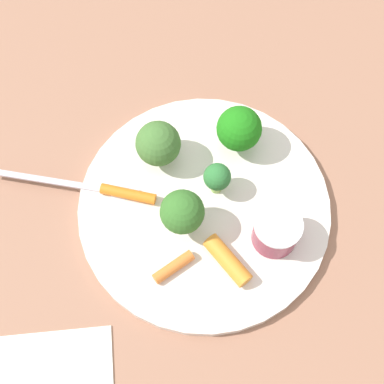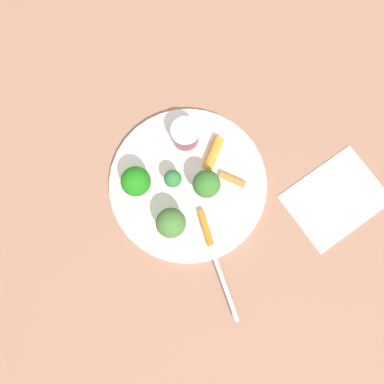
{
  "view_description": "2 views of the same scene",
  "coord_description": "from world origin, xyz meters",
  "px_view_note": "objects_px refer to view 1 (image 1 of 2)",
  "views": [
    {
      "loc": [
        -0.2,
        0.11,
        0.57
      ],
      "look_at": [
        0.01,
        0.01,
        0.03
      ],
      "focal_mm": 54.33,
      "sensor_mm": 36.0,
      "label": 1
    },
    {
      "loc": [
        0.1,
        0.08,
        0.6
      ],
      "look_at": [
        0.01,
        0.01,
        0.02
      ],
      "focal_mm": 33.66,
      "sensor_mm": 36.0,
      "label": 2
    }
  ],
  "objects_px": {
    "broccoli_floret_2": "(217,178)",
    "carrot_stick_1": "(173,267)",
    "fork": "(66,183)",
    "carrot_stick_2": "(128,194)",
    "plate": "(204,208)",
    "sauce_cup": "(276,231)",
    "broccoli_floret_1": "(182,212)",
    "carrot_stick_0": "(228,260)",
    "broccoli_floret_3": "(158,144)",
    "broccoli_floret_0": "(239,129)"
  },
  "relations": [
    {
      "from": "broccoli_floret_1",
      "to": "carrot_stick_2",
      "type": "bearing_deg",
      "value": 34.61
    },
    {
      "from": "sauce_cup",
      "to": "carrot_stick_2",
      "type": "height_order",
      "value": "sauce_cup"
    },
    {
      "from": "carrot_stick_0",
      "to": "broccoli_floret_3",
      "type": "bearing_deg",
      "value": 5.32
    },
    {
      "from": "sauce_cup",
      "to": "fork",
      "type": "bearing_deg",
      "value": 49.0
    },
    {
      "from": "plate",
      "to": "broccoli_floret_0",
      "type": "relative_size",
      "value": 4.55
    },
    {
      "from": "broccoli_floret_0",
      "to": "carrot_stick_1",
      "type": "distance_m",
      "value": 0.16
    },
    {
      "from": "broccoli_floret_2",
      "to": "broccoli_floret_3",
      "type": "height_order",
      "value": "broccoli_floret_3"
    },
    {
      "from": "sauce_cup",
      "to": "broccoli_floret_2",
      "type": "height_order",
      "value": "broccoli_floret_2"
    },
    {
      "from": "broccoli_floret_0",
      "to": "broccoli_floret_1",
      "type": "bearing_deg",
      "value": 122.76
    },
    {
      "from": "broccoli_floret_3",
      "to": "carrot_stick_2",
      "type": "bearing_deg",
      "value": 119.31
    },
    {
      "from": "plate",
      "to": "fork",
      "type": "bearing_deg",
      "value": 54.65
    },
    {
      "from": "plate",
      "to": "carrot_stick_0",
      "type": "xyz_separation_m",
      "value": [
        -0.06,
        0.01,
        0.01
      ]
    },
    {
      "from": "sauce_cup",
      "to": "broccoli_floret_1",
      "type": "bearing_deg",
      "value": 56.25
    },
    {
      "from": "sauce_cup",
      "to": "broccoli_floret_3",
      "type": "xyz_separation_m",
      "value": [
        0.13,
        0.07,
        0.01
      ]
    },
    {
      "from": "broccoli_floret_1",
      "to": "carrot_stick_2",
      "type": "distance_m",
      "value": 0.07
    },
    {
      "from": "plate",
      "to": "sauce_cup",
      "type": "relative_size",
      "value": 5.52
    },
    {
      "from": "broccoli_floret_1",
      "to": "broccoli_floret_3",
      "type": "xyz_separation_m",
      "value": [
        0.08,
        -0.01,
        -0.0
      ]
    },
    {
      "from": "plate",
      "to": "carrot_stick_1",
      "type": "height_order",
      "value": "carrot_stick_1"
    },
    {
      "from": "plate",
      "to": "broccoli_floret_3",
      "type": "distance_m",
      "value": 0.08
    },
    {
      "from": "carrot_stick_1",
      "to": "fork",
      "type": "height_order",
      "value": "carrot_stick_1"
    },
    {
      "from": "carrot_stick_1",
      "to": "fork",
      "type": "relative_size",
      "value": 0.32
    },
    {
      "from": "broccoli_floret_2",
      "to": "carrot_stick_1",
      "type": "height_order",
      "value": "broccoli_floret_2"
    },
    {
      "from": "broccoli_floret_1",
      "to": "fork",
      "type": "distance_m",
      "value": 0.14
    },
    {
      "from": "broccoli_floret_1",
      "to": "carrot_stick_0",
      "type": "height_order",
      "value": "broccoli_floret_1"
    },
    {
      "from": "broccoli_floret_1",
      "to": "carrot_stick_0",
      "type": "distance_m",
      "value": 0.07
    },
    {
      "from": "broccoli_floret_0",
      "to": "broccoli_floret_2",
      "type": "bearing_deg",
      "value": 130.61
    },
    {
      "from": "carrot_stick_0",
      "to": "carrot_stick_2",
      "type": "bearing_deg",
      "value": 29.0
    },
    {
      "from": "sauce_cup",
      "to": "broccoli_floret_3",
      "type": "bearing_deg",
      "value": 26.83
    },
    {
      "from": "broccoli_floret_2",
      "to": "carrot_stick_0",
      "type": "xyz_separation_m",
      "value": [
        -0.08,
        0.03,
        -0.02
      ]
    },
    {
      "from": "carrot_stick_2",
      "to": "fork",
      "type": "height_order",
      "value": "carrot_stick_2"
    },
    {
      "from": "plate",
      "to": "broccoli_floret_1",
      "type": "bearing_deg",
      "value": 108.22
    },
    {
      "from": "sauce_cup",
      "to": "carrot_stick_0",
      "type": "bearing_deg",
      "value": 93.26
    },
    {
      "from": "sauce_cup",
      "to": "carrot_stick_1",
      "type": "distance_m",
      "value": 0.11
    },
    {
      "from": "sauce_cup",
      "to": "fork",
      "type": "relative_size",
      "value": 0.35
    },
    {
      "from": "broccoli_floret_0",
      "to": "broccoli_floret_1",
      "type": "relative_size",
      "value": 0.96
    },
    {
      "from": "broccoli_floret_0",
      "to": "carrot_stick_1",
      "type": "relative_size",
      "value": 1.3
    },
    {
      "from": "broccoli_floret_1",
      "to": "plate",
      "type": "bearing_deg",
      "value": -71.78
    },
    {
      "from": "sauce_cup",
      "to": "broccoli_floret_1",
      "type": "relative_size",
      "value": 0.8
    },
    {
      "from": "broccoli_floret_1",
      "to": "carrot_stick_0",
      "type": "bearing_deg",
      "value": -157.18
    },
    {
      "from": "carrot_stick_1",
      "to": "carrot_stick_2",
      "type": "bearing_deg",
      "value": 6.07
    },
    {
      "from": "broccoli_floret_1",
      "to": "carrot_stick_1",
      "type": "relative_size",
      "value": 1.35
    },
    {
      "from": "broccoli_floret_0",
      "to": "fork",
      "type": "xyz_separation_m",
      "value": [
        0.04,
        0.19,
        -0.03
      ]
    },
    {
      "from": "broccoli_floret_0",
      "to": "fork",
      "type": "bearing_deg",
      "value": 79.22
    },
    {
      "from": "broccoli_floret_2",
      "to": "fork",
      "type": "xyz_separation_m",
      "value": [
        0.07,
        0.14,
        -0.03
      ]
    },
    {
      "from": "broccoli_floret_3",
      "to": "broccoli_floret_1",
      "type": "bearing_deg",
      "value": 172.62
    },
    {
      "from": "broccoli_floret_3",
      "to": "carrot_stick_2",
      "type": "xyz_separation_m",
      "value": [
        -0.03,
        0.05,
        -0.03
      ]
    },
    {
      "from": "fork",
      "to": "carrot_stick_1",
      "type": "bearing_deg",
      "value": -154.26
    },
    {
      "from": "fork",
      "to": "plate",
      "type": "bearing_deg",
      "value": -125.35
    },
    {
      "from": "carrot_stick_2",
      "to": "plate",
      "type": "bearing_deg",
      "value": -123.79
    },
    {
      "from": "broccoli_floret_1",
      "to": "broccoli_floret_3",
      "type": "bearing_deg",
      "value": -7.38
    }
  ]
}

